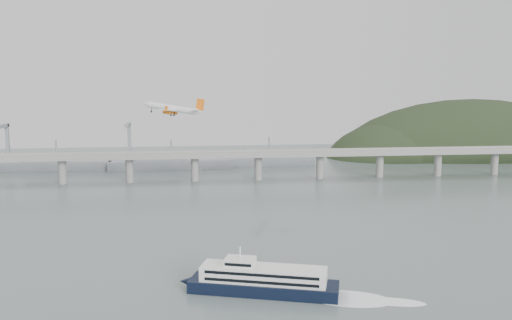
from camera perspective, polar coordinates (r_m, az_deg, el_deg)
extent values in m
plane|color=#576564|center=(235.33, 1.70, -10.56)|extent=(900.00, 900.00, 0.00)
cube|color=gray|center=(425.48, -2.44, 0.52)|extent=(800.00, 22.00, 2.20)
cube|color=gray|center=(414.84, -2.32, 0.61)|extent=(800.00, 0.60, 1.80)
cube|color=gray|center=(435.61, -2.56, 0.95)|extent=(800.00, 0.60, 1.80)
cylinder|color=gray|center=(436.07, -19.72, -1.16)|extent=(6.00, 6.00, 21.00)
cylinder|color=gray|center=(427.94, -13.17, -1.06)|extent=(6.00, 6.00, 21.00)
cylinder|color=gray|center=(425.56, -6.46, -0.95)|extent=(6.00, 6.00, 21.00)
cylinder|color=gray|center=(429.03, 0.23, -0.83)|extent=(6.00, 6.00, 21.00)
cylinder|color=gray|center=(438.22, 6.73, -0.70)|extent=(6.00, 6.00, 21.00)
cylinder|color=gray|center=(452.78, 12.88, -0.57)|extent=(6.00, 6.00, 21.00)
cylinder|color=gray|center=(472.21, 18.59, -0.44)|extent=(6.00, 6.00, 21.00)
cylinder|color=gray|center=(495.93, 23.80, -0.32)|extent=(6.00, 6.00, 21.00)
ellipsoid|color=black|center=(635.99, 21.55, -1.04)|extent=(320.00, 150.00, 156.00)
ellipsoid|color=black|center=(586.21, 13.87, -0.84)|extent=(140.00, 110.00, 96.00)
cube|color=gray|center=(508.82, -20.20, -0.57)|extent=(95.67, 20.15, 8.00)
cube|color=gray|center=(510.01, -21.28, 0.30)|extent=(33.90, 15.02, 8.00)
cylinder|color=gray|center=(506.85, -20.29, 1.22)|extent=(1.60, 1.60, 14.00)
cube|color=gray|center=(490.87, -8.89, -0.47)|extent=(110.55, 21.43, 8.00)
cube|color=gray|center=(490.26, -10.19, 0.43)|extent=(39.01, 16.73, 8.00)
cylinder|color=gray|center=(488.83, -8.93, 1.38)|extent=(1.60, 1.60, 14.00)
cube|color=gray|center=(506.07, 1.38, -0.13)|extent=(85.00, 13.60, 8.00)
cube|color=gray|center=(503.84, 0.43, 0.75)|extent=(29.75, 11.90, 8.00)
cylinder|color=gray|center=(504.10, 1.39, 1.67)|extent=(1.60, 1.60, 14.00)
cube|color=gray|center=(548.88, -24.67, 1.46)|extent=(3.00, 3.00, 40.00)
cube|color=gray|center=(537.89, -25.10, 3.25)|extent=(3.00, 28.00, 3.00)
cube|color=gray|center=(526.31, -13.17, 1.73)|extent=(3.00, 3.00, 40.00)
cube|color=gray|center=(514.83, -13.35, 3.60)|extent=(3.00, 28.00, 3.00)
cube|color=black|center=(200.80, 0.79, -13.21)|extent=(55.18, 28.90, 4.31)
cone|color=black|center=(207.49, -7.33, -12.57)|extent=(6.45, 5.76, 4.31)
cube|color=white|center=(199.11, 0.80, -11.91)|extent=(46.33, 24.19, 5.38)
cube|color=black|center=(193.61, 0.51, -12.06)|extent=(38.96, 12.79, 1.08)
cube|color=black|center=(194.50, 0.51, -12.77)|extent=(38.96, 12.79, 1.08)
cube|color=black|center=(203.71, 1.07, -11.03)|extent=(38.96, 12.79, 1.08)
cube|color=black|center=(204.56, 1.07, -11.72)|extent=(38.96, 12.79, 1.08)
cube|color=white|center=(199.36, -1.68, -10.64)|extent=(12.56, 10.49, 2.80)
cube|color=black|center=(195.83, -1.93, -10.99)|extent=(9.26, 3.11, 1.08)
cylinder|color=white|center=(198.30, -1.69, -9.70)|extent=(0.68, 0.68, 4.31)
ellipsoid|color=white|center=(198.96, 9.64, -14.18)|extent=(34.27, 24.31, 0.22)
ellipsoid|color=white|center=(199.35, 14.12, -14.27)|extent=(24.51, 14.55, 0.22)
cylinder|color=white|center=(298.43, -8.86, 5.42)|extent=(26.01, 12.98, 7.12)
cone|color=white|center=(303.86, -11.53, 5.80)|extent=(5.18, 4.69, 3.92)
cone|color=white|center=(293.52, -6.01, 5.09)|extent=(5.87, 4.68, 4.06)
cube|color=white|center=(298.15, -8.72, 5.22)|extent=(14.51, 31.93, 2.66)
cube|color=white|center=(293.77, -6.17, 5.25)|extent=(6.41, 11.70, 1.25)
cube|color=orange|center=(293.39, -5.91, 5.82)|extent=(5.01, 1.69, 6.68)
cylinder|color=orange|center=(303.57, -8.67, 5.00)|extent=(4.74, 3.57, 2.73)
cylinder|color=black|center=(304.24, -9.02, 5.05)|extent=(1.31, 2.20, 2.20)
cube|color=white|center=(303.53, -8.64, 5.18)|extent=(2.46, 0.98, 1.47)
cylinder|color=orange|center=(293.82, -9.35, 5.00)|extent=(4.74, 3.57, 2.73)
cylinder|color=black|center=(294.51, -9.71, 5.05)|extent=(1.31, 2.20, 2.20)
cube|color=white|center=(293.77, -9.33, 5.18)|extent=(2.46, 0.98, 1.47)
cylinder|color=black|center=(300.54, -8.60, 4.89)|extent=(0.77, 0.44, 2.30)
cylinder|color=black|center=(300.59, -8.63, 4.70)|extent=(1.25, 0.69, 1.19)
cylinder|color=black|center=(295.92, -8.92, 4.89)|extent=(0.77, 0.44, 2.30)
cylinder|color=black|center=(295.98, -8.95, 4.69)|extent=(1.25, 0.69, 1.19)
cylinder|color=black|center=(302.56, -10.93, 5.21)|extent=(0.77, 0.44, 2.30)
cylinder|color=black|center=(302.61, -10.96, 5.02)|extent=(1.25, 0.69, 1.19)
cube|color=orange|center=(312.66, -7.37, 5.36)|extent=(1.82, 0.67, 2.46)
cube|color=orange|center=(282.39, -9.43, 5.40)|extent=(1.82, 0.67, 2.46)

